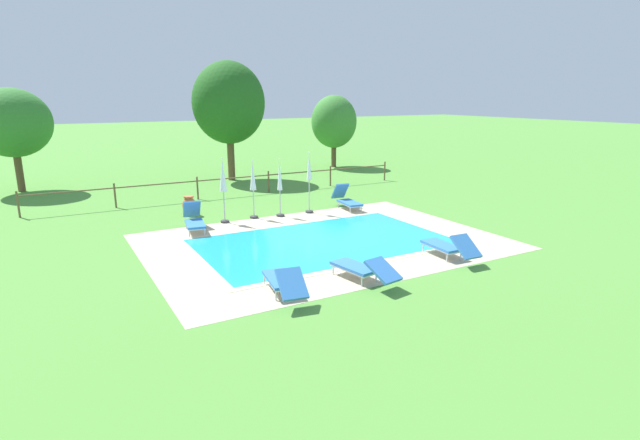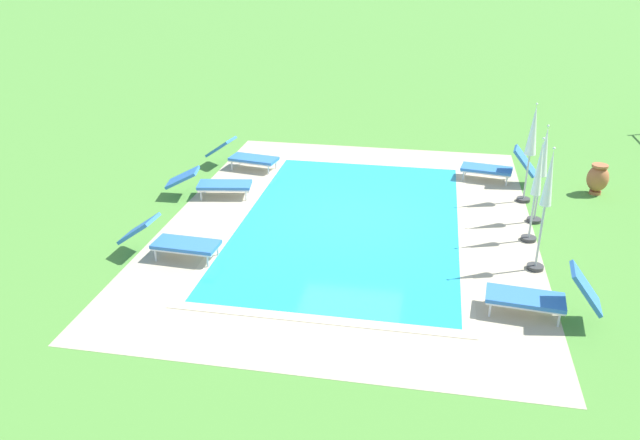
# 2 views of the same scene
# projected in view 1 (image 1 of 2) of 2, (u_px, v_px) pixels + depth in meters

# --- Properties ---
(ground_plane) EXTENTS (160.00, 160.00, 0.00)m
(ground_plane) POSITION_uv_depth(u_px,v_px,m) (323.00, 242.00, 16.16)
(ground_plane) COLOR #518E38
(pool_deck_paving) EXTENTS (11.14, 8.08, 0.01)m
(pool_deck_paving) POSITION_uv_depth(u_px,v_px,m) (323.00, 242.00, 16.16)
(pool_deck_paving) COLOR #BCAD8E
(pool_deck_paving) RESTS_ON ground
(swimming_pool_water) EXTENTS (7.87, 4.81, 0.01)m
(swimming_pool_water) POSITION_uv_depth(u_px,v_px,m) (323.00, 242.00, 16.16)
(swimming_pool_water) COLOR #23A8C1
(swimming_pool_water) RESTS_ON ground
(pool_coping_rim) EXTENTS (8.35, 5.29, 0.01)m
(pool_coping_rim) POSITION_uv_depth(u_px,v_px,m) (323.00, 241.00, 16.16)
(pool_coping_rim) COLOR beige
(pool_coping_rim) RESTS_ON ground
(sun_lounger_north_near_steps) EXTENTS (0.92, 2.08, 0.82)m
(sun_lounger_north_near_steps) POSITION_uv_depth(u_px,v_px,m) (283.00, 281.00, 11.75)
(sun_lounger_north_near_steps) COLOR #3370BC
(sun_lounger_north_near_steps) RESTS_ON ground
(sun_lounger_north_mid) EXTENTS (0.70, 2.04, 0.82)m
(sun_lounger_north_mid) POSITION_uv_depth(u_px,v_px,m) (448.00, 246.00, 14.43)
(sun_lounger_north_mid) COLOR #3370BC
(sun_lounger_north_mid) RESTS_ON ground
(sun_lounger_north_far) EXTENTS (0.78, 1.89, 1.00)m
(sun_lounger_north_far) POSITION_uv_depth(u_px,v_px,m) (347.00, 199.00, 20.75)
(sun_lounger_north_far) COLOR #3370BC
(sun_lounger_north_far) RESTS_ON ground
(sun_lounger_north_end) EXTENTS (0.93, 2.14, 0.72)m
(sun_lounger_north_end) POSITION_uv_depth(u_px,v_px,m) (362.00, 268.00, 12.65)
(sun_lounger_north_end) COLOR #3370BC
(sun_lounger_north_end) RESTS_ON ground
(sun_lounger_south_near_corner) EXTENTS (0.91, 1.94, 0.98)m
(sun_lounger_south_near_corner) POSITION_uv_depth(u_px,v_px,m) (194.00, 220.00, 17.40)
(sun_lounger_south_near_corner) COLOR #3370BC
(sun_lounger_south_near_corner) RESTS_ON ground
(patio_umbrella_closed_row_west) EXTENTS (0.32, 0.32, 2.27)m
(patio_umbrella_closed_row_west) POSITION_uv_depth(u_px,v_px,m) (280.00, 182.00, 19.21)
(patio_umbrella_closed_row_west) COLOR #383838
(patio_umbrella_closed_row_west) RESTS_ON ground
(patio_umbrella_closed_row_mid_west) EXTENTS (0.32, 0.32, 2.26)m
(patio_umbrella_closed_row_mid_west) POSITION_uv_depth(u_px,v_px,m) (253.00, 181.00, 18.90)
(patio_umbrella_closed_row_mid_west) COLOR #383838
(patio_umbrella_closed_row_mid_west) RESTS_ON ground
(patio_umbrella_closed_row_centre) EXTENTS (0.32, 0.32, 2.48)m
(patio_umbrella_closed_row_centre) POSITION_uv_depth(u_px,v_px,m) (309.00, 174.00, 19.76)
(patio_umbrella_closed_row_centre) COLOR #383838
(patio_umbrella_closed_row_centre) RESTS_ON ground
(patio_umbrella_closed_row_mid_east) EXTENTS (0.32, 0.32, 2.43)m
(patio_umbrella_closed_row_mid_east) POSITION_uv_depth(u_px,v_px,m) (223.00, 180.00, 18.19)
(patio_umbrella_closed_row_mid_east) COLOR #383838
(patio_umbrella_closed_row_mid_east) RESTS_ON ground
(terracotta_urn_near_fence) EXTENTS (0.52, 0.52, 0.77)m
(terracotta_urn_near_fence) POSITION_uv_depth(u_px,v_px,m) (189.00, 205.00, 19.64)
(terracotta_urn_near_fence) COLOR #B7663D
(terracotta_urn_near_fence) RESTS_ON ground
(perimeter_fence) EXTENTS (17.72, 0.08, 1.05)m
(perimeter_fence) POSITION_uv_depth(u_px,v_px,m) (234.00, 181.00, 23.39)
(perimeter_fence) COLOR brown
(perimeter_fence) RESTS_ON ground
(tree_far_west) EXTENTS (3.93, 3.93, 6.46)m
(tree_far_west) POSITION_uv_depth(u_px,v_px,m) (229.00, 103.00, 26.92)
(tree_far_west) COLOR brown
(tree_far_west) RESTS_ON ground
(tree_west_mid) EXTENTS (3.58, 3.58, 5.00)m
(tree_west_mid) POSITION_uv_depth(u_px,v_px,m) (12.00, 123.00, 23.75)
(tree_west_mid) COLOR brown
(tree_west_mid) RESTS_ON ground
(tree_east_mid) EXTENTS (2.96, 2.96, 4.66)m
(tree_east_mid) POSITION_uv_depth(u_px,v_px,m) (334.00, 122.00, 32.32)
(tree_east_mid) COLOR brown
(tree_east_mid) RESTS_ON ground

